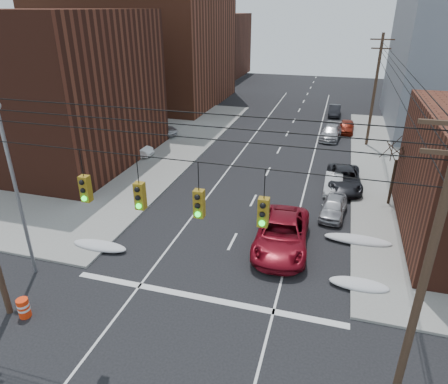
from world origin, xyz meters
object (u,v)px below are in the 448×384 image
Objects in this scene: parked_car_b at (333,183)px; construction_barrel at (24,308)px; parked_car_a at (334,207)px; lot_car_b at (157,129)px; parked_car_d at (331,133)px; lot_car_c at (92,146)px; parked_car_e at (346,127)px; parked_car_c at (344,179)px; red_pickup at (282,234)px; parked_car_f at (335,111)px; lot_car_a at (132,149)px; lot_car_d at (110,128)px.

parked_car_b is 22.72m from construction_barrel.
lot_car_b is (-19.61, 13.70, 0.15)m from parked_car_a.
lot_car_c is (-22.00, -11.85, 0.22)m from parked_car_d.
parked_car_e is 4.32× the size of construction_barrel.
parked_car_a is 5.09m from parked_car_c.
parked_car_f is (1.83, 33.90, -0.22)m from red_pickup.
parked_car_d reaches higher than parked_car_a.
red_pickup is 1.60× the size of lot_car_a.
red_pickup reaches higher than lot_car_a.
red_pickup is 1.74× the size of parked_car_b.
lot_car_c is at bearing 147.07° from red_pickup.
parked_car_d is at bearing -56.80° from lot_car_a.
red_pickup is 1.23× the size of lot_car_c.
parked_car_f is 44.84m from construction_barrel.
lot_car_d is (-24.82, 12.56, 0.24)m from parked_car_a.
lot_car_c is (-3.92, -0.51, 0.10)m from lot_car_a.
lot_car_c reaches higher than lot_car_a.
red_pickup is at bearing -135.63° from lot_car_b.
parked_car_e is at bearing 79.08° from red_pickup.
lot_car_b reaches higher than parked_car_e.
lot_car_a reaches higher than construction_barrel.
parked_car_f is at bearing 90.23° from parked_car_c.
lot_car_b is (-20.22, -7.39, 0.11)m from parked_car_e.
parked_car_b is 19.08m from lot_car_a.
lot_car_d is at bearing 113.13° from construction_barrel.
lot_car_d is (-1.83, 6.20, -0.02)m from lot_car_c.
red_pickup is 10.67m from parked_car_c.
parked_car_e is 24.28m from lot_car_a.
red_pickup reaches higher than parked_car_c.
lot_car_d reaches higher than parked_car_a.
parked_car_a is at bearing -122.41° from lot_car_b.
parked_car_c is 1.25× the size of lot_car_d.
parked_car_e is 21.53m from lot_car_b.
parked_car_a is 0.71× the size of parked_car_c.
lot_car_c is at bearing 174.94° from parked_car_b.
parked_car_c is (0.61, 5.05, 0.10)m from parked_car_a.
lot_car_a is (-16.25, 11.91, -0.09)m from red_pickup.
lot_car_a reaches higher than parked_car_e.
construction_barrel is (11.45, -26.80, -0.42)m from lot_car_d.
lot_car_d is at bearing 161.60° from parked_car_b.
parked_car_c is 13.25m from parked_car_d.
parked_car_c reaches higher than parked_car_f.
parked_car_b is at bearing 98.36° from parked_car_a.
parked_car_e is (0.00, 16.04, -0.07)m from parked_car_c.
parked_car_a is 4.25m from parked_car_b.
lot_car_c is 5.57× the size of construction_barrel.
parked_car_f is 28.47m from lot_car_a.
parked_car_c is at bearing -86.51° from parked_car_f.
parked_car_c is 26.51m from lot_car_d.
lot_car_d is at bearing 46.44° from lot_car_a.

